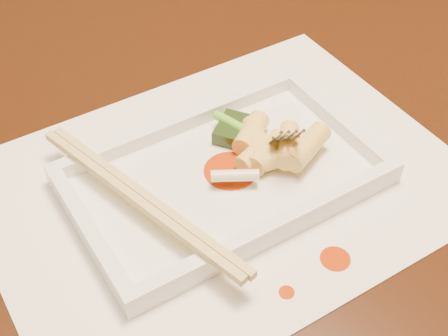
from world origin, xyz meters
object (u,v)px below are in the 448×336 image
chopstick_a (136,200)px  table (162,200)px  placemat (224,183)px  plate_base (224,179)px  fork (284,70)px

chopstick_a → table: bearing=56.2°
placemat → plate_base: bearing=-90.0°
table → placemat: placemat is taller
plate_base → chopstick_a: bearing=-180.0°
table → placemat: size_ratio=3.50×
placemat → fork: (0.07, 0.02, 0.08)m
table → fork: bearing=-42.0°
table → placemat: bearing=-79.8°
chopstick_a → fork: (0.15, 0.02, 0.06)m
table → plate_base: 0.14m
table → placemat: (0.02, -0.10, 0.10)m
placemat → plate_base: plate_base is taller
chopstick_a → plate_base: bearing=0.0°
placemat → fork: bearing=14.4°
placemat → chopstick_a: bearing=-180.0°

